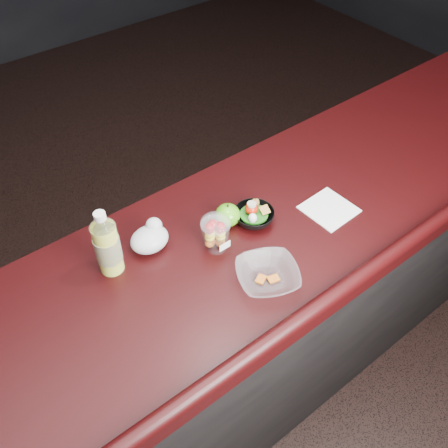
{
  "coord_description": "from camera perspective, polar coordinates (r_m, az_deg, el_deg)",
  "views": [
    {
      "loc": [
        -0.72,
        -0.54,
        2.22
      ],
      "look_at": [
        -0.06,
        0.32,
        1.1
      ],
      "focal_mm": 40.0,
      "sensor_mm": 36.0,
      "label": 1
    }
  ],
  "objects": [
    {
      "name": "takeout_bowl",
      "position": [
        1.5,
        4.99,
        -5.89
      ],
      "size": [
        0.25,
        0.25,
        0.05
      ],
      "rotation": [
        0.0,
        0.0,
        -0.42
      ],
      "color": "silver",
      "rests_on": "counter"
    },
    {
      "name": "room_shell",
      "position": [
        0.98,
        15.23,
        21.09
      ],
      "size": [
        8.0,
        8.0,
        8.0
      ],
      "color": "black",
      "rests_on": "ground"
    },
    {
      "name": "snack_bowl",
      "position": [
        1.67,
        3.41,
        0.98
      ],
      "size": [
        0.14,
        0.14,
        0.07
      ],
      "rotation": [
        0.0,
        0.0,
        0.04
      ],
      "color": "black",
      "rests_on": "counter"
    },
    {
      "name": "counter",
      "position": [
        2.03,
        1.64,
        -11.27
      ],
      "size": [
        4.06,
        0.71,
        1.02
      ],
      "color": "black",
      "rests_on": "ground"
    },
    {
      "name": "plastic_bag",
      "position": [
        1.59,
        -8.44,
        -1.54
      ],
      "size": [
        0.13,
        0.1,
        0.09
      ],
      "color": "silver",
      "rests_on": "counter"
    },
    {
      "name": "green_apple",
      "position": [
        1.65,
        0.43,
        1.03
      ],
      "size": [
        0.08,
        0.08,
        0.09
      ],
      "color": "#369311",
      "rests_on": "counter"
    },
    {
      "name": "ground",
      "position": [
        2.39,
        6.26,
        -22.73
      ],
      "size": [
        8.0,
        8.0,
        0.0
      ],
      "primitive_type": "plane",
      "color": "black",
      "rests_on": "ground"
    },
    {
      "name": "paper_napkin",
      "position": [
        1.76,
        11.91,
        1.68
      ],
      "size": [
        0.17,
        0.17,
        0.0
      ],
      "primitive_type": "cube",
      "rotation": [
        0.0,
        0.0,
        0.04
      ],
      "color": "white",
      "rests_on": "counter"
    },
    {
      "name": "fruit_cup",
      "position": [
        1.55,
        -0.96,
        -0.97
      ],
      "size": [
        0.1,
        0.1,
        0.14
      ],
      "color": "white",
      "rests_on": "counter"
    },
    {
      "name": "lemonade_bottle",
      "position": [
        1.51,
        -13.19,
        -2.52
      ],
      "size": [
        0.08,
        0.08,
        0.24
      ],
      "color": "#D0D938",
      "rests_on": "counter"
    }
  ]
}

